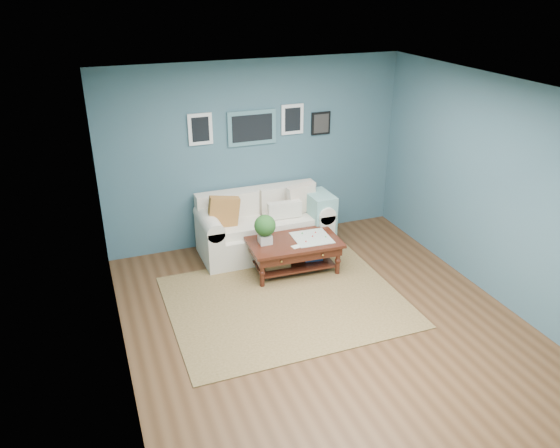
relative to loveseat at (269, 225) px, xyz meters
name	(u,v)px	position (x,y,z in m)	size (l,w,h in m)	color
room_shell	(327,216)	(-0.03, -1.97, 0.96)	(5.00, 5.02, 2.70)	brown
area_rug	(286,301)	(-0.29, -1.43, -0.40)	(2.86, 2.29, 0.01)	brown
loveseat	(269,225)	(0.00, 0.00, 0.00)	(1.93, 0.88, 0.99)	#F0E5CC
coffee_table	(289,246)	(0.04, -0.72, -0.02)	(1.27, 0.78, 0.87)	#34180F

